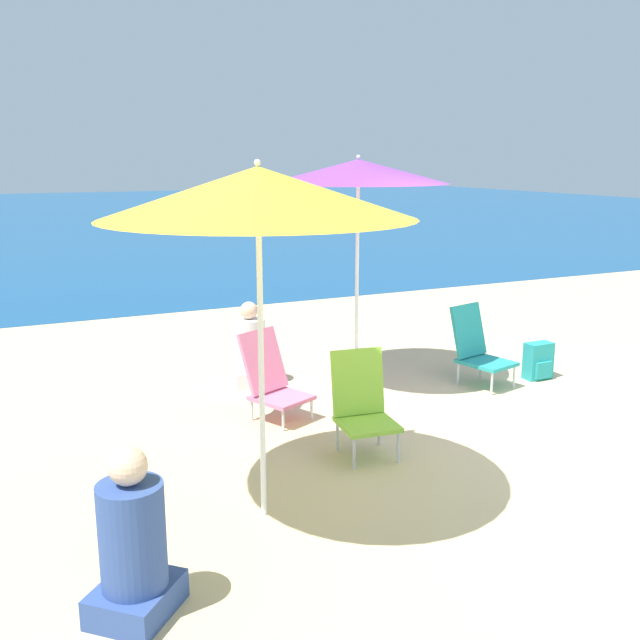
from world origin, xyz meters
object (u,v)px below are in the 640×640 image
Objects in this scene: beach_chair_lime at (362,402)px; person_seated_near at (133,548)px; beach_chair_teal at (477,347)px; backpack_teal at (538,361)px; beach_umbrella_yellow at (258,193)px; person_seated_far at (250,351)px; beach_chair_pink at (272,378)px; beach_umbrella_purple at (358,172)px.

person_seated_near is at bearing -140.41° from beach_chair_lime.
person_seated_near reaches higher than beach_chair_teal.
beach_chair_teal is 0.74m from backpack_teal.
beach_umbrella_yellow is 2.63× the size of person_seated_far.
person_seated_near is 3.80m from person_seated_far.
beach_umbrella_yellow is 2.81× the size of beach_chair_teal.
beach_umbrella_yellow reaches higher than person_seated_far.
beach_chair_lime is at bearing -165.29° from beach_chair_teal.
backpack_teal is (4.62, 2.22, -0.18)m from person_seated_near.
beach_chair_teal is (2.97, 1.67, -1.68)m from beach_umbrella_yellow.
beach_chair_pink is at bearing 66.96° from beach_umbrella_yellow.
person_seated_near is at bearing -134.42° from beach_umbrella_purple.
beach_chair_lime is at bearing -74.20° from person_seated_far.
backpack_teal is at bearing 22.69° from beach_umbrella_yellow.
person_seated_near is 5.13m from backpack_teal.
beach_chair_lime is at bearing -94.18° from beach_chair_pink.
beach_chair_lime is (0.37, -1.02, 0.04)m from beach_chair_pink.
person_seated_near is 1.05× the size of person_seated_far.
backpack_teal is at bearing 68.94° from person_seated_near.
beach_umbrella_purple is 2.54× the size of person_seated_near.
beach_umbrella_purple is 2.66× the size of person_seated_far.
person_seated_far reaches higher than beach_chair_pink.
beach_chair_lime is 0.93× the size of person_seated_far.
beach_chair_lime is (1.07, 0.64, -1.67)m from beach_umbrella_yellow.
beach_umbrella_purple is 1.01× the size of beach_umbrella_yellow.
beach_chair_lime is 0.89× the size of person_seated_near.
beach_umbrella_purple is 2.85× the size of beach_chair_lime.
beach_chair_teal is 0.93× the size of person_seated_far.
beach_chair_teal reaches higher than backpack_teal.
beach_umbrella_purple reaches higher than beach_umbrella_yellow.
beach_chair_pink is at bearing 166.52° from beach_chair_teal.
beach_umbrella_purple is 5.91× the size of backpack_teal.
backpack_teal is (3.67, 1.53, -1.89)m from beach_umbrella_yellow.
person_seated_near is 2.33× the size of backpack_teal.
beach_umbrella_yellow reaches higher than person_seated_near.
beach_chair_pink is at bearing 177.51° from backpack_teal.
person_seated_far is (0.85, 2.65, -1.73)m from beach_umbrella_yellow.
beach_chair_lime is at bearing 76.57° from person_seated_near.
backpack_teal is (0.70, -0.14, -0.20)m from beach_chair_teal.
beach_chair_pink is at bearing 116.07° from beach_chair_lime.
person_seated_near is at bearing -154.34° from backpack_teal.
beach_umbrella_yellow is (-1.81, -2.14, -0.07)m from beach_umbrella_purple.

